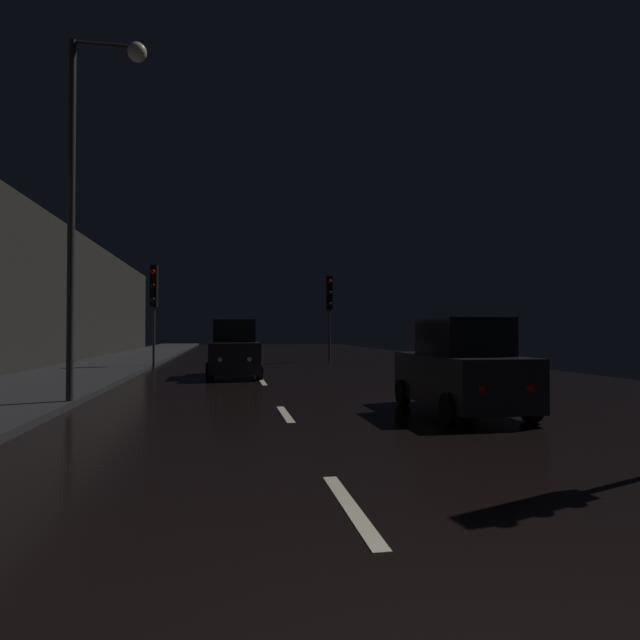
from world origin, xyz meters
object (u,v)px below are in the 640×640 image
object	(u,v)px
traffic_light_far_left	(154,294)
car_approaching_headlights	(234,351)
streetlamp_overhead	(91,167)
car_parked_right_near	(461,369)
traffic_light_far_right	(329,300)

from	to	relation	value
traffic_light_far_left	car_approaching_headlights	bearing A→B (deg)	43.38
streetlamp_overhead	car_parked_right_near	size ratio (longest dim) A/B	2.12
traffic_light_far_left	car_approaching_headlights	world-z (taller)	traffic_light_far_left
traffic_light_far_left	streetlamp_overhead	size ratio (longest dim) A/B	0.56
traffic_light_far_left	streetlamp_overhead	xyz separation A→B (m)	(0.22, -12.64, 2.03)
traffic_light_far_left	traffic_light_far_right	world-z (taller)	traffic_light_far_right
car_approaching_headlights	car_parked_right_near	distance (m)	10.87
traffic_light_far_right	streetlamp_overhead	size ratio (longest dim) A/B	0.57
streetlamp_overhead	car_approaching_headlights	distance (m)	9.46
traffic_light_far_right	car_approaching_headlights	distance (m)	10.94
car_parked_right_near	traffic_light_far_left	bearing A→B (deg)	28.67
car_approaching_headlights	car_parked_right_near	size ratio (longest dim) A/B	1.07
streetlamp_overhead	car_parked_right_near	world-z (taller)	streetlamp_overhead
traffic_light_far_left	car_parked_right_near	bearing A→B (deg)	36.73
traffic_light_far_right	car_parked_right_near	world-z (taller)	traffic_light_far_right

